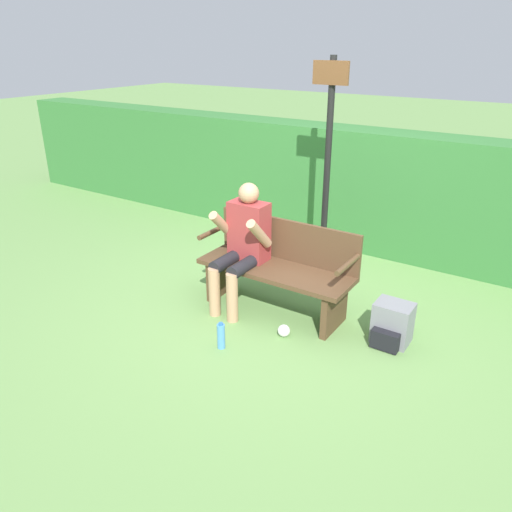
{
  "coord_description": "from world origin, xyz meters",
  "views": [
    {
      "loc": [
        2.22,
        -3.71,
        2.47
      ],
      "look_at": [
        -0.15,
        -0.1,
        0.58
      ],
      "focal_mm": 35.0,
      "sensor_mm": 36.0,
      "label": 1
    }
  ],
  "objects_px": {
    "backpack": "(392,324)",
    "water_bottle": "(221,336)",
    "person_seated": "(243,241)",
    "signpost": "(328,157)",
    "park_bench": "(278,267)"
  },
  "relations": [
    {
      "from": "park_bench",
      "to": "signpost",
      "type": "distance_m",
      "value": 1.36
    },
    {
      "from": "person_seated",
      "to": "water_bottle",
      "type": "height_order",
      "value": "person_seated"
    },
    {
      "from": "park_bench",
      "to": "water_bottle",
      "type": "distance_m",
      "value": 0.94
    },
    {
      "from": "park_bench",
      "to": "water_bottle",
      "type": "xyz_separation_m",
      "value": [
        -0.04,
        -0.88,
        -0.32
      ]
    },
    {
      "from": "park_bench",
      "to": "signpost",
      "type": "xyz_separation_m",
      "value": [
        -0.03,
        1.04,
        0.88
      ]
    },
    {
      "from": "water_bottle",
      "to": "signpost",
      "type": "relative_size",
      "value": 0.11
    },
    {
      "from": "backpack",
      "to": "water_bottle",
      "type": "relative_size",
      "value": 1.51
    },
    {
      "from": "person_seated",
      "to": "park_bench",
      "type": "bearing_deg",
      "value": 19.75
    },
    {
      "from": "person_seated",
      "to": "water_bottle",
      "type": "distance_m",
      "value": 0.99
    },
    {
      "from": "person_seated",
      "to": "signpost",
      "type": "bearing_deg",
      "value": 75.62
    },
    {
      "from": "park_bench",
      "to": "person_seated",
      "type": "distance_m",
      "value": 0.42
    },
    {
      "from": "backpack",
      "to": "signpost",
      "type": "relative_size",
      "value": 0.16
    },
    {
      "from": "person_seated",
      "to": "backpack",
      "type": "height_order",
      "value": "person_seated"
    },
    {
      "from": "park_bench",
      "to": "backpack",
      "type": "distance_m",
      "value": 1.18
    },
    {
      "from": "water_bottle",
      "to": "signpost",
      "type": "height_order",
      "value": "signpost"
    }
  ]
}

